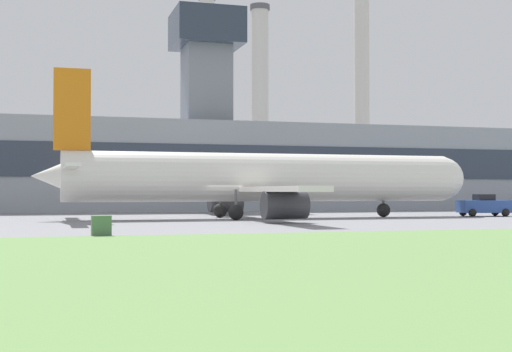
# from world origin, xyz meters

# --- Properties ---
(ground_plane) EXTENTS (400.00, 400.00, 0.00)m
(ground_plane) POSITION_xyz_m (0.00, 0.00, 0.00)
(ground_plane) COLOR gray
(terminal_building) EXTENTS (89.56, 14.15, 21.97)m
(terminal_building) POSITION_xyz_m (0.24, 26.18, 5.07)
(terminal_building) COLOR #8C939E
(terminal_building) RESTS_ON ground_plane
(smokestack_left) EXTENTS (2.87, 2.87, 34.09)m
(smokestack_left) POSITION_xyz_m (12.55, 62.50, 17.16)
(smokestack_left) COLOR beige
(smokestack_left) RESTS_ON ground_plane
(smokestack_right) EXTENTS (3.23, 3.23, 32.49)m
(smokestack_right) POSITION_xyz_m (20.84, 59.95, 16.37)
(smokestack_right) COLOR beige
(smokestack_right) RESTS_ON ground_plane
(smokestack_far) EXTENTS (3.01, 3.01, 40.62)m
(smokestack_far) POSITION_xyz_m (39.48, 61.18, 20.43)
(smokestack_far) COLOR beige
(smokestack_far) RESTS_ON ground_plane
(airplane) EXTENTS (34.09, 28.97, 10.79)m
(airplane) POSITION_xyz_m (3.28, 1.25, 3.04)
(airplane) COLOR white
(airplane) RESTS_ON ground_plane
(pushback_tug) EXTENTS (4.31, 2.95, 1.82)m
(pushback_tug) POSITION_xyz_m (22.39, 0.54, 0.83)
(pushback_tug) COLOR #2D4C93
(pushback_tug) RESTS_ON ground_plane
(utility_cabinet) EXTENTS (0.87, 0.89, 0.96)m
(utility_cabinet) POSITION_xyz_m (-9.95, -17.43, 0.48)
(utility_cabinet) COLOR #4C724C
(utility_cabinet) RESTS_ON ground_plane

